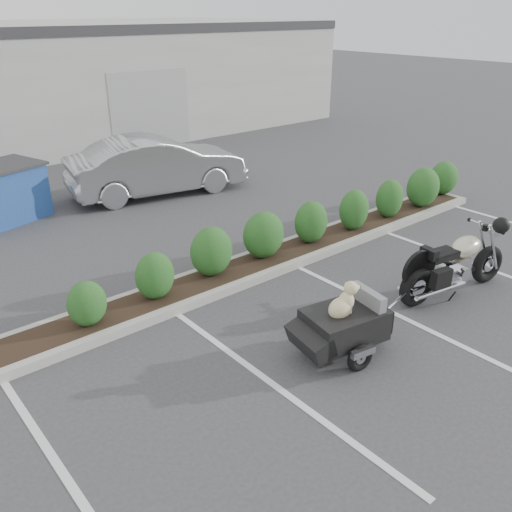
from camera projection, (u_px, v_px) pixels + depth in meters
ground at (321, 327)px, 8.37m from camera, size 90.00×90.00×0.00m
planter_kerb at (275, 259)px, 10.46m from camera, size 12.00×1.00×0.15m
motorcycle at (456, 265)px, 9.12m from camera, size 2.41×0.97×1.39m
pet_trailer at (343, 324)px, 7.55m from camera, size 1.95×1.11×1.15m
sedan at (157, 166)px, 14.09m from camera, size 4.77×2.42×1.50m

